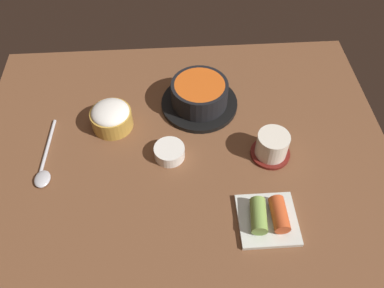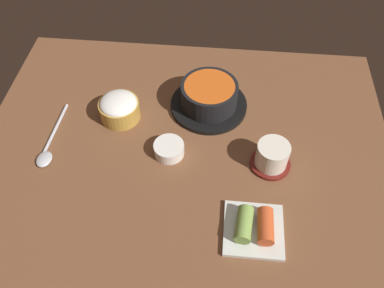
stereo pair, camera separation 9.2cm
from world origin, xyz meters
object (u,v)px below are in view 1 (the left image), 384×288
Objects in this scene: kimchi_plate at (268,217)px; spoon at (44,168)px; stone_pot at (199,96)px; banchan_cup_center at (169,152)px; tea_cup_with_saucer at (272,146)px; rice_bowl at (111,117)px.

spoon is at bearing 161.44° from kimchi_plate.
stone_pot reaches higher than banchan_cup_center.
stone_pot is 1.62× the size of kimchi_plate.
kimchi_plate is 0.61× the size of spoon.
spoon is at bearing -179.04° from tea_cup_with_saucer.
banchan_cup_center is 0.59× the size of kimchi_plate.
rice_bowl is 1.08× the size of tea_cup_with_saucer.
rice_bowl reaches higher than banchan_cup_center.
spoon is (-52.97, -0.88, -2.69)cm from tea_cup_with_saucer.
rice_bowl is 44.73cm from kimchi_plate.
kimchi_plate is (-3.89, -17.36, -1.67)cm from tea_cup_with_saucer.
stone_pot is at bearing 131.90° from tea_cup_with_saucer.
kimchi_plate is (34.00, -29.01, -1.72)cm from rice_bowl.
kimchi_plate is (11.69, -34.72, -1.89)cm from stone_pot.
spoon is at bearing -153.99° from stone_pot.
tea_cup_with_saucer is 0.76× the size of kimchi_plate.
spoon is (-49.08, 16.48, -1.02)cm from kimchi_plate.
tea_cup_with_saucer is at bearing 0.96° from spoon.
banchan_cup_center reaches higher than spoon.
spoon is (-29.06, -1.99, -1.03)cm from banchan_cup_center.
banchan_cup_center is (13.99, -10.54, -1.71)cm from rice_bowl.
stone_pot is 1.96× the size of rice_bowl.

